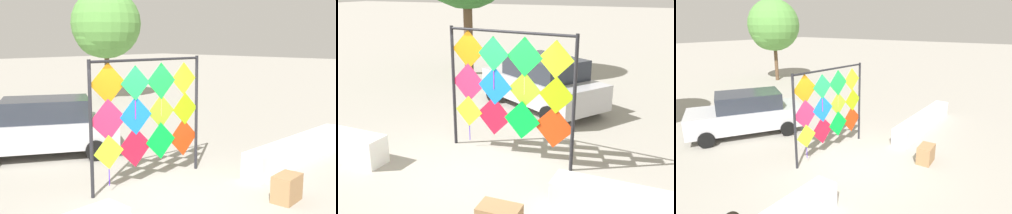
% 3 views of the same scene
% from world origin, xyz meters
% --- Properties ---
extents(ground, '(120.00, 120.00, 0.00)m').
position_xyz_m(ground, '(0.00, 0.00, 0.00)').
color(ground, '#9E998E').
extents(kite_display_rack, '(2.88, 0.31, 2.69)m').
position_xyz_m(kite_display_rack, '(0.28, 1.00, 1.56)').
color(kite_display_rack, '#232328').
rests_on(kite_display_rack, ground).
extents(parked_car, '(4.25, 3.46, 1.53)m').
position_xyz_m(parked_car, '(-0.24, 4.53, 0.77)').
color(parked_car, '#B7B7BC').
rests_on(parked_car, ground).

